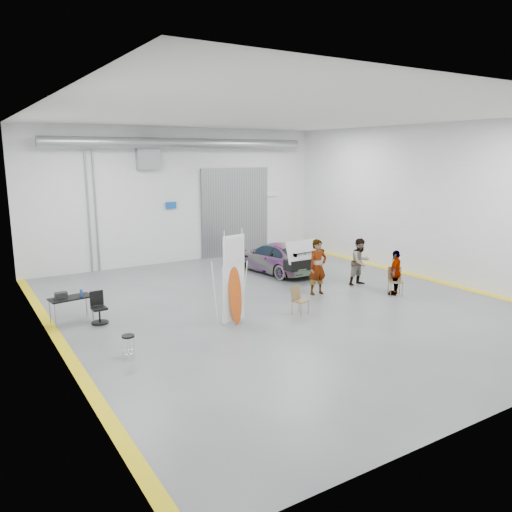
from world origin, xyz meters
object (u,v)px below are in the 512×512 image
sedan_car (274,257)px  work_table (68,298)px  folding_chair_near (300,306)px  person_b (360,262)px  person_c (395,272)px  office_chair (99,310)px  shop_stool (129,348)px  person_a (318,267)px  folding_chair_far (395,287)px  surfboard_display (233,287)px

sedan_car → work_table: sedan_car is taller
folding_chair_near → work_table: size_ratio=0.70×
person_b → person_c: bearing=-88.4°
office_chair → shop_stool: bearing=-94.1°
person_b → person_a: bearing=-178.2°
folding_chair_far → sedan_car: bearing=141.4°
person_c → surfboard_display: 6.35m
sedan_car → person_b: person_b is taller
person_c → surfboard_display: bearing=-35.1°
surfboard_display → shop_stool: (-3.39, -0.92, -0.81)m
sedan_car → shop_stool: bearing=28.6°
person_b → person_c: person_b is taller
person_a → office_chair: 7.42m
person_c → folding_chair_near: 4.21m
folding_chair_far → person_c: bearing=83.4°
shop_stool → person_a: bearing=16.1°
folding_chair_near → work_table: (-6.16, 3.02, 0.47)m
folding_chair_far → office_chair: bearing=-160.4°
surfboard_display → folding_chair_far: 6.33m
folding_chair_near → person_b: bearing=8.2°
sedan_car → person_c: person_c is taller
person_c → person_b: bearing=-118.7°
folding_chair_near → work_table: bearing=139.5°
office_chair → sedan_car: bearing=16.4°
person_c → folding_chair_near: size_ratio=1.82×
folding_chair_far → work_table: folding_chair_far is taller
shop_stool → folding_chair_far: bearing=3.5°
shop_stool → office_chair: bearing=88.1°
surfboard_display → person_a: bearing=6.5°
person_a → shop_stool: (-7.45, -2.14, -0.67)m
surfboard_display → person_b: bearing=2.3°
person_b → shop_stool: bearing=-169.0°
person_a → folding_chair_near: size_ratio=2.25×
person_b → folding_chair_near: bearing=-159.9°
folding_chair_far → shop_stool: size_ratio=1.56×
person_c → office_chair: person_c is taller
person_b → folding_chair_far: person_b is taller
person_b → work_table: person_b is taller
surfboard_display → sedan_car: bearing=35.8°
sedan_car → work_table: (-8.68, -2.13, 0.12)m
sedan_car → person_b: bearing=107.2°
person_c → person_a: bearing=-65.7°
sedan_car → person_a: (-0.61, -3.61, 0.36)m
person_b → work_table: 10.31m
sedan_car → folding_chair_far: 5.41m
surfboard_display → folding_chair_near: 2.34m
person_b → work_table: (-10.22, 1.32, -0.15)m
person_a → person_b: 2.17m
person_a → shop_stool: 7.78m
surfboard_display → shop_stool: size_ratio=4.45×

